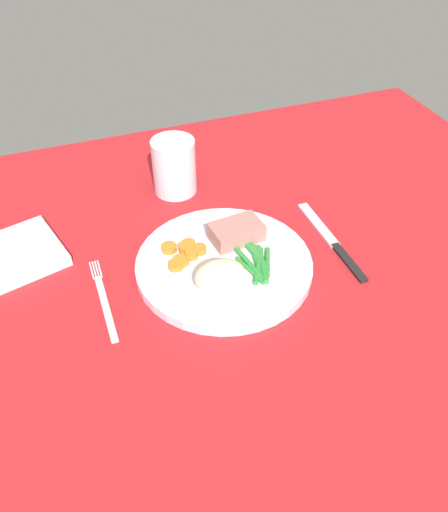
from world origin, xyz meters
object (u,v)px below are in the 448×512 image
meat_portion (236,232)px  water_glass (174,170)px  knife (332,242)px  dinner_plate (224,265)px  fork (104,299)px  napkin (19,254)px

meat_portion → water_glass: bearing=103.7°
meat_portion → water_glass: size_ratio=0.80×
meat_portion → knife: 15.72cm
dinner_plate → knife: size_ratio=1.30×
meat_portion → fork: size_ratio=0.48×
meat_portion → knife: (14.81, -4.47, -2.79)cm
knife → water_glass: size_ratio=2.07×
fork → napkin: napkin is taller
water_glass → fork: bearing=-127.1°
meat_portion → fork: 22.56cm
dinner_plate → napkin: size_ratio=2.13×
meat_portion → knife: size_ratio=0.39×
dinner_plate → fork: dinner_plate is taller
meat_portion → fork: meat_portion is taller
meat_portion → napkin: bearing=164.4°
water_glass → knife: bearing=-50.0°
meat_portion → napkin: (-32.43, 9.03, -2.09)cm
dinner_plate → napkin: 31.72cm
napkin → dinner_plate: bearing=-24.6°
dinner_plate → fork: bearing=-179.2°
dinner_plate → water_glass: 23.02cm
dinner_plate → meat_portion: size_ratio=3.35×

